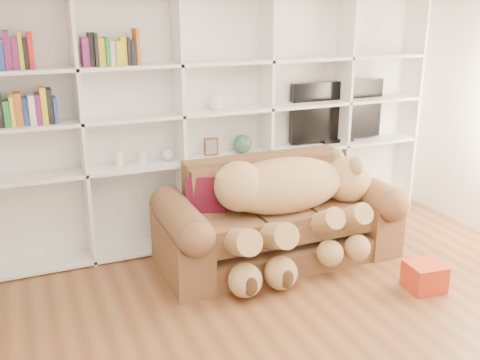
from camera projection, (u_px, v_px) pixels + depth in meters
name	position (u px, v px, depth m)	size (l,w,h in m)	color
wall_back	(216.00, 102.00, 5.22)	(5.00, 0.02, 2.70)	white
bookshelf	(198.00, 111.00, 5.03)	(4.43, 0.35, 2.40)	white
sofa	(276.00, 223.00, 4.92)	(2.16, 0.93, 0.91)	brown
teddy_bear	(290.00, 198.00, 4.68)	(1.68, 0.90, 0.97)	tan
throw_pillow	(206.00, 197.00, 4.73)	(0.35, 0.11, 0.35)	#590F23
gift_box	(424.00, 276.00, 4.42)	(0.29, 0.27, 0.23)	red
tv	(337.00, 112.00, 5.63)	(1.08, 0.18, 0.64)	black
picture_frame	(211.00, 147.00, 5.12)	(0.14, 0.03, 0.17)	#51321C
green_vase	(242.00, 144.00, 5.25)	(0.18, 0.18, 0.18)	#315F40
figurine_tall	(119.00, 158.00, 4.81)	(0.07, 0.07, 0.15)	silver
figurine_short	(142.00, 157.00, 4.89)	(0.07, 0.07, 0.12)	silver
snow_globe	(168.00, 155.00, 4.98)	(0.11, 0.11, 0.11)	silver
shelf_vase	(217.00, 100.00, 5.01)	(0.16, 0.16, 0.17)	silver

